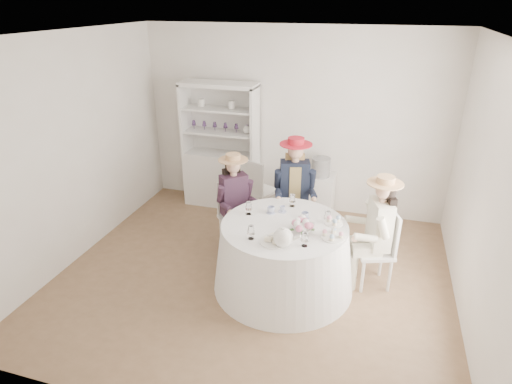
# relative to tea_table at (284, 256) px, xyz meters

# --- Properties ---
(ground) EXTENTS (4.50, 4.50, 0.00)m
(ground) POSITION_rel_tea_table_xyz_m (-0.37, 0.08, -0.39)
(ground) COLOR brown
(ground) RESTS_ON ground
(ceiling) EXTENTS (4.50, 4.50, 0.00)m
(ceiling) POSITION_rel_tea_table_xyz_m (-0.37, 0.08, 2.31)
(ceiling) COLOR white
(ceiling) RESTS_ON wall_back
(wall_back) EXTENTS (4.50, 0.00, 4.50)m
(wall_back) POSITION_rel_tea_table_xyz_m (-0.37, 2.08, 0.96)
(wall_back) COLOR silver
(wall_back) RESTS_ON ground
(wall_front) EXTENTS (4.50, 0.00, 4.50)m
(wall_front) POSITION_rel_tea_table_xyz_m (-0.37, -1.92, 0.96)
(wall_front) COLOR silver
(wall_front) RESTS_ON ground
(wall_left) EXTENTS (0.00, 4.50, 4.50)m
(wall_left) POSITION_rel_tea_table_xyz_m (-2.62, 0.08, 0.96)
(wall_left) COLOR silver
(wall_left) RESTS_ON ground
(wall_right) EXTENTS (0.00, 4.50, 4.50)m
(wall_right) POSITION_rel_tea_table_xyz_m (1.88, 0.08, 0.96)
(wall_right) COLOR silver
(wall_right) RESTS_ON ground
(tea_table) EXTENTS (1.57, 1.57, 0.79)m
(tea_table) POSITION_rel_tea_table_xyz_m (0.00, 0.00, 0.00)
(tea_table) COLOR white
(tea_table) RESTS_ON ground
(hutch) EXTENTS (1.28, 0.81, 1.91)m
(hutch) POSITION_rel_tea_table_xyz_m (-1.42, 1.84, 0.29)
(hutch) COLOR silver
(hutch) RESTS_ON ground
(side_table) EXTENTS (0.42, 0.42, 0.65)m
(side_table) POSITION_rel_tea_table_xyz_m (0.11, 1.83, -0.07)
(side_table) COLOR silver
(side_table) RESTS_ON ground
(hatbox) EXTENTS (0.29, 0.29, 0.27)m
(hatbox) POSITION_rel_tea_table_xyz_m (0.11, 1.83, 0.39)
(hatbox) COLOR black
(hatbox) RESTS_ON side_table
(guest_left) EXTENTS (0.54, 0.55, 1.29)m
(guest_left) POSITION_rel_tea_table_xyz_m (-0.79, 0.63, 0.34)
(guest_left) COLOR silver
(guest_left) RESTS_ON ground
(guest_mid) EXTENTS (0.55, 0.59, 1.44)m
(guest_mid) POSITION_rel_tea_table_xyz_m (-0.10, 1.01, 0.43)
(guest_mid) COLOR silver
(guest_mid) RESTS_ON ground
(guest_right) EXTENTS (0.55, 0.51, 1.34)m
(guest_right) POSITION_rel_tea_table_xyz_m (0.96, 0.32, 0.36)
(guest_right) COLOR silver
(guest_right) RESTS_ON ground
(spare_chair) EXTENTS (0.51, 0.51, 0.94)m
(spare_chair) POSITION_rel_tea_table_xyz_m (-0.73, 1.47, 0.11)
(spare_chair) COLOR silver
(spare_chair) RESTS_ON ground
(teacup_a) EXTENTS (0.10, 0.10, 0.07)m
(teacup_a) POSITION_rel_tea_table_xyz_m (-0.21, 0.22, 0.43)
(teacup_a) COLOR white
(teacup_a) RESTS_ON tea_table
(teacup_b) EXTENTS (0.07, 0.07, 0.06)m
(teacup_b) POSITION_rel_tea_table_xyz_m (-0.09, 0.29, 0.43)
(teacup_b) COLOR white
(teacup_b) RESTS_ON tea_table
(teacup_c) EXTENTS (0.11, 0.11, 0.07)m
(teacup_c) POSITION_rel_tea_table_xyz_m (0.18, 0.20, 0.43)
(teacup_c) COLOR white
(teacup_c) RESTS_ON tea_table
(flower_bowl) EXTENTS (0.22, 0.22, 0.05)m
(flower_bowl) POSITION_rel_tea_table_xyz_m (0.23, -0.04, 0.42)
(flower_bowl) COLOR white
(flower_bowl) RESTS_ON tea_table
(flower_arrangement) EXTENTS (0.19, 0.19, 0.07)m
(flower_arrangement) POSITION_rel_tea_table_xyz_m (0.20, -0.11, 0.49)
(flower_arrangement) COLOR #D2698D
(flower_arrangement) RESTS_ON tea_table
(table_teapot) EXTENTS (0.28, 0.20, 0.21)m
(table_teapot) POSITION_rel_tea_table_xyz_m (0.08, -0.41, 0.49)
(table_teapot) COLOR white
(table_teapot) RESTS_ON tea_table
(sandwich_plate) EXTENTS (0.29, 0.29, 0.06)m
(sandwich_plate) POSITION_rel_tea_table_xyz_m (-0.02, -0.38, 0.41)
(sandwich_plate) COLOR white
(sandwich_plate) RESTS_ON tea_table
(cupcake_stand) EXTENTS (0.25, 0.25, 0.23)m
(cupcake_stand) POSITION_rel_tea_table_xyz_m (0.53, -0.12, 0.48)
(cupcake_stand) COLOR white
(cupcake_stand) RESTS_ON tea_table
(stemware_set) EXTENTS (0.96, 0.93, 0.15)m
(stemware_set) POSITION_rel_tea_table_xyz_m (0.00, -0.00, 0.47)
(stemware_set) COLOR white
(stemware_set) RESTS_ON tea_table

